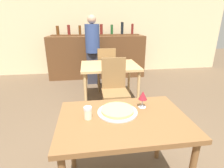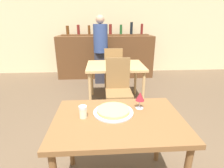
# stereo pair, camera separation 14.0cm
# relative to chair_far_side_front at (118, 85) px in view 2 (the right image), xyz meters

# --- Properties ---
(wall_back) EXTENTS (8.00, 0.05, 2.80)m
(wall_back) POSITION_rel_chair_far_side_front_xyz_m (-0.13, 2.82, 0.85)
(wall_back) COLOR beige
(wall_back) RESTS_ON ground_plane
(dining_table_near) EXTENTS (1.07, 0.74, 0.75)m
(dining_table_near) POSITION_rel_chair_far_side_front_xyz_m (-0.13, -1.30, 0.11)
(dining_table_near) COLOR brown
(dining_table_near) RESTS_ON ground_plane
(dining_table_far) EXTENTS (1.04, 0.84, 0.74)m
(dining_table_far) POSITION_rel_chair_far_side_front_xyz_m (0.00, 0.58, 0.11)
(dining_table_far) COLOR tan
(dining_table_far) RESTS_ON ground_plane
(bar_counter) EXTENTS (2.60, 0.56, 1.13)m
(bar_counter) POSITION_rel_chair_far_side_front_xyz_m (-0.13, 2.32, 0.01)
(bar_counter) COLOR brown
(bar_counter) RESTS_ON ground_plane
(bar_back_shelf) EXTENTS (2.39, 0.24, 0.35)m
(bar_back_shelf) POSITION_rel_chair_far_side_front_xyz_m (-0.13, 2.46, 0.65)
(bar_back_shelf) COLOR brown
(bar_back_shelf) RESTS_ON bar_counter
(chair_far_side_front) EXTENTS (0.40, 0.40, 0.97)m
(chair_far_side_front) POSITION_rel_chair_far_side_front_xyz_m (0.00, 0.00, 0.00)
(chair_far_side_front) COLOR olive
(chair_far_side_front) RESTS_ON ground_plane
(chair_far_side_back) EXTENTS (0.40, 0.40, 0.97)m
(chair_far_side_back) POSITION_rel_chair_far_side_front_xyz_m (-0.00, 1.17, 0.00)
(chair_far_side_back) COLOR olive
(chair_far_side_back) RESTS_ON ground_plane
(pizza_tray) EXTENTS (0.35, 0.35, 0.04)m
(pizza_tray) POSITION_rel_chair_far_side_front_xyz_m (-0.17, -1.21, 0.21)
(pizza_tray) COLOR #B7B7BC
(pizza_tray) RESTS_ON dining_table_near
(cheese_shaker) EXTENTS (0.07, 0.07, 0.10)m
(cheese_shaker) POSITION_rel_chair_far_side_front_xyz_m (-0.42, -1.27, 0.25)
(cheese_shaker) COLOR beige
(cheese_shaker) RESTS_ON dining_table_near
(person_standing) EXTENTS (0.34, 0.34, 1.64)m
(person_standing) POSITION_rel_chair_far_side_front_xyz_m (-0.26, 1.74, 0.34)
(person_standing) COLOR #2D2D38
(person_standing) RESTS_ON ground_plane
(wine_glass) EXTENTS (0.08, 0.08, 0.16)m
(wine_glass) POSITION_rel_chair_far_side_front_xyz_m (0.08, -1.14, 0.31)
(wine_glass) COLOR silver
(wine_glass) RESTS_ON dining_table_near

